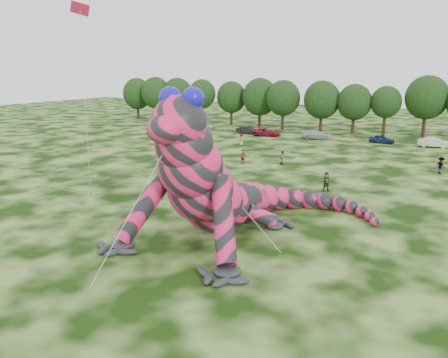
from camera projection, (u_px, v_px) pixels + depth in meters
The scene contains 25 objects.
ground at pixel (238, 250), 28.32m from camera, with size 240.00×240.00×0.00m, color #16330A.
inflatable_gecko at pixel (224, 158), 31.14m from camera, with size 17.63×20.94×10.47m, color #E61E5A, non-canonical shape.
flying_kite at pixel (81, 24), 34.39m from camera, with size 3.19×2.59×16.73m.
tree_0 at pixel (137, 98), 102.47m from camera, with size 6.91×6.22×9.51m, color black, non-canonical shape.
tree_1 at pixel (156, 99), 98.66m from camera, with size 6.74×6.07×9.81m, color black, non-canonical shape.
tree_2 at pixel (178, 100), 96.91m from camera, with size 7.04×6.34×9.64m, color black, non-canonical shape.
tree_3 at pixel (202, 102), 92.23m from camera, with size 5.81×5.23×9.44m, color black, non-canonical shape.
tree_4 at pixel (231, 103), 90.99m from camera, with size 6.22×5.60×9.06m, color black, non-canonical shape.
tree_5 at pixel (260, 103), 87.76m from camera, with size 7.16×6.44×9.80m, color black, non-canonical shape.
tree_6 at pixel (283, 105), 83.81m from camera, with size 6.52×5.86×9.49m, color black, non-canonical shape.
tree_7 at pixel (322, 107), 80.59m from camera, with size 6.68×6.01×9.48m, color black, non-canonical shape.
tree_8 at pixel (354, 109), 78.20m from camera, with size 6.14×5.53×8.94m, color black, non-canonical shape.
tree_9 at pixel (385, 111), 76.19m from camera, with size 5.27×4.74×8.68m, color black, non-canonical shape.
tree_10 at pixel (426, 107), 74.21m from camera, with size 7.09×6.38×10.50m, color black, non-canonical shape.
car_0 at pixel (204, 126), 84.96m from camera, with size 1.74×4.33×1.48m, color silver.
car_1 at pixel (247, 130), 79.40m from camera, with size 1.43×4.09×1.35m, color black.
car_2 at pixel (267, 132), 76.68m from camera, with size 2.23×4.85×1.35m, color maroon.
car_3 at pixel (317, 135), 73.54m from camera, with size 2.04×5.01×1.45m, color #B4BBBF.
car_4 at pixel (382, 139), 69.20m from camera, with size 1.57×3.90×1.33m, color #16264E.
car_5 at pixel (434, 142), 65.59m from camera, with size 1.56×4.47×1.47m, color silver.
spectator_5 at pixel (326, 182), 41.93m from camera, with size 1.69×0.54×1.82m, color gray.
spectator_0 at pixel (243, 157), 53.92m from camera, with size 0.66×0.43×1.81m, color gray.
spectator_2 at pixel (441, 165), 48.89m from camera, with size 1.22×0.70×1.89m, color gray.
spectator_1 at pixel (283, 158), 53.75m from camera, with size 0.81×0.63×1.66m, color gray.
spectator_4 at pixel (241, 139), 67.00m from camera, with size 0.93×0.60×1.90m, color gray.
Camera 1 is at (11.25, -23.82, 11.41)m, focal length 35.00 mm.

